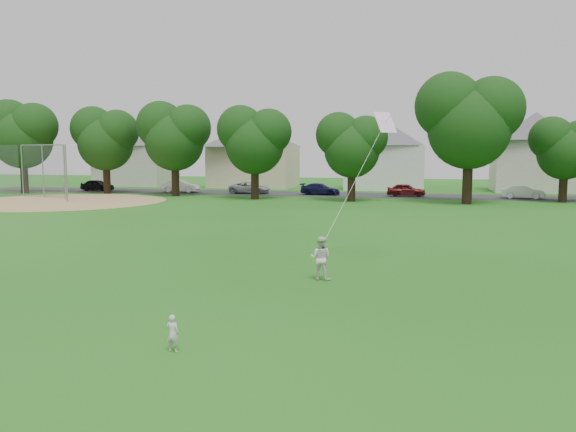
% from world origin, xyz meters
% --- Properties ---
extents(ground, '(160.00, 160.00, 0.00)m').
position_xyz_m(ground, '(0.00, 0.00, 0.00)').
color(ground, '#1A5B14').
rests_on(ground, ground).
extents(street, '(90.00, 7.00, 0.01)m').
position_xyz_m(street, '(0.00, 42.00, 0.01)').
color(street, '#2D2D30').
rests_on(street, ground).
extents(dirt_infield, '(18.00, 18.00, 0.02)m').
position_xyz_m(dirt_infield, '(-26.00, 28.00, 0.01)').
color(dirt_infield, '#9E7F51').
rests_on(dirt_infield, ground).
extents(toddler, '(0.30, 0.21, 0.80)m').
position_xyz_m(toddler, '(-0.29, -3.65, 0.40)').
color(toddler, silver).
rests_on(toddler, ground).
extents(older_boy, '(0.75, 0.60, 1.45)m').
position_xyz_m(older_boy, '(1.47, 3.77, 0.72)').
color(older_boy, silver).
rests_on(older_boy, ground).
extents(kite, '(1.41, 2.18, 5.72)m').
position_xyz_m(kite, '(2.36, 5.46, 3.18)').
color(kite, white).
rests_on(kite, ground).
extents(baseball_backstop, '(10.92, 4.17, 4.92)m').
position_xyz_m(baseball_backstop, '(-30.39, 30.87, 2.46)').
color(baseball_backstop, gray).
rests_on(baseball_backstop, ground).
extents(tree_row, '(83.66, 9.57, 11.61)m').
position_xyz_m(tree_row, '(4.02, 35.56, 6.56)').
color(tree_row, black).
rests_on(tree_row, ground).
extents(parked_cars, '(56.37, 2.27, 1.28)m').
position_xyz_m(parked_cars, '(-3.84, 41.00, 0.62)').
color(parked_cars, black).
rests_on(parked_cars, ground).
extents(house_row, '(77.31, 14.25, 10.11)m').
position_xyz_m(house_row, '(0.18, 52.00, 4.91)').
color(house_row, beige).
rests_on(house_row, ground).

